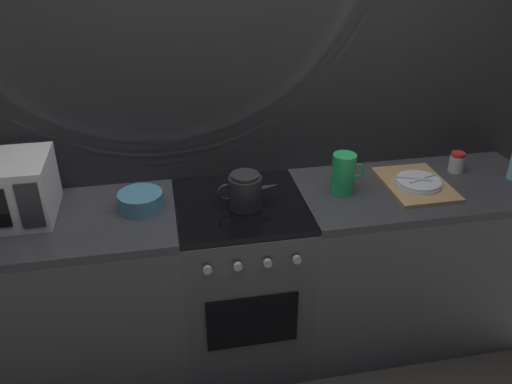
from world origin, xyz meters
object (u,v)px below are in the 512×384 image
object	(u,v)px
mixing_bowl	(141,201)
pitcher	(344,174)
kettle	(245,191)
dish_pile	(417,184)
stove_unit	(242,280)
spice_jar	(457,162)

from	to	relation	value
mixing_bowl	pitcher	bearing A→B (deg)	-1.77
mixing_bowl	pitcher	distance (m)	0.95
kettle	mixing_bowl	bearing A→B (deg)	171.38
pitcher	dish_pile	bearing A→B (deg)	-2.37
stove_unit	kettle	world-z (taller)	kettle
stove_unit	spice_jar	world-z (taller)	spice_jar
pitcher	spice_jar	bearing A→B (deg)	9.63
stove_unit	mixing_bowl	size ratio (longest dim) A/B	4.50
stove_unit	kettle	xyz separation A→B (m)	(0.02, -0.04, 0.53)
mixing_bowl	pitcher	world-z (taller)	pitcher
mixing_bowl	spice_jar	size ratio (longest dim) A/B	1.90
mixing_bowl	spice_jar	distance (m)	1.60
kettle	mixing_bowl	xyz separation A→B (m)	(-0.47, 0.07, -0.04)
stove_unit	pitcher	size ratio (longest dim) A/B	4.50
dish_pile	pitcher	bearing A→B (deg)	177.63
stove_unit	mixing_bowl	world-z (taller)	mixing_bowl
mixing_bowl	dish_pile	bearing A→B (deg)	-1.94
mixing_bowl	kettle	bearing A→B (deg)	-8.62
spice_jar	pitcher	bearing A→B (deg)	-170.37
stove_unit	dish_pile	size ratio (longest dim) A/B	2.25
pitcher	stove_unit	bearing A→B (deg)	-179.24
pitcher	kettle	bearing A→B (deg)	-174.99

